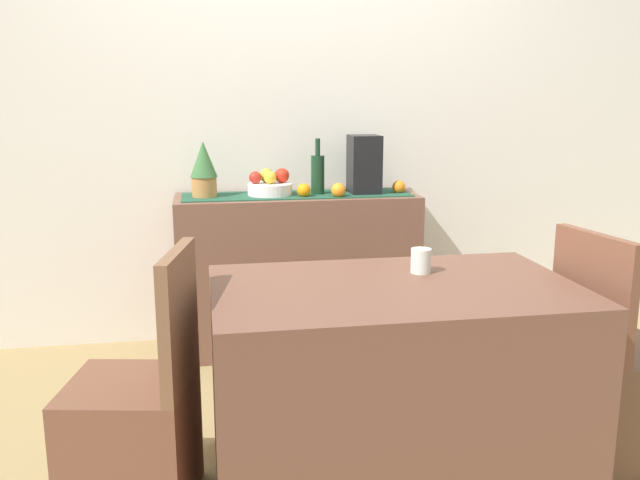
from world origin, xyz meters
The scene contains 19 objects.
ground_plane centered at (0.00, 0.00, -0.01)m, with size 6.40×6.40×0.02m, color #977F51.
room_wall_rear centered at (0.00, 1.18, 1.35)m, with size 6.40×0.06×2.70m, color silver.
sideboard_console centered at (0.00, 0.92, 0.43)m, with size 1.29×0.42×0.85m, color brown.
table_runner centered at (0.00, 0.92, 0.85)m, with size 1.21×0.32×0.01m, color #1F4B36.
fruit_bowl centered at (-0.14, 0.92, 0.89)m, with size 0.24×0.24×0.06m, color white.
apple_rear centered at (-0.08, 0.94, 0.96)m, with size 0.08×0.08×0.08m, color red.
apple_right centered at (-0.15, 0.90, 0.95)m, with size 0.07×0.07×0.07m, color gold.
apple_front centered at (-0.16, 0.97, 0.96)m, with size 0.08×0.08×0.08m, color #97A030.
apple_upper centered at (-0.22, 0.93, 0.95)m, with size 0.07×0.07×0.07m, color red.
wine_bottle centered at (0.11, 0.92, 0.97)m, with size 0.07×0.07×0.30m.
coffee_maker centered at (0.37, 0.92, 1.01)m, with size 0.16×0.18×0.31m, color black.
potted_plant centered at (-0.49, 0.92, 1.00)m, with size 0.14×0.14×0.29m.
orange_loose_far centered at (0.56, 0.89, 0.89)m, with size 0.07×0.07×0.07m, color orange.
orange_loose_end centered at (0.20, 0.80, 0.89)m, with size 0.08×0.08×0.08m, color orange.
orange_loose_mid centered at (0.02, 0.84, 0.89)m, with size 0.07×0.07×0.07m, color orange.
dining_table centered at (0.14, -0.47, 0.37)m, with size 1.26×0.77×0.74m, color brown.
coffee_cup centered at (0.28, -0.33, 0.79)m, with size 0.07×0.07×0.09m, color silver.
chair_near_window centered at (-0.75, -0.47, 0.27)m, with size 0.47×0.47×0.90m.
chair_by_corner centered at (1.03, -0.47, 0.27)m, with size 0.46×0.46×0.90m.
Camera 1 is at (-0.50, -2.62, 1.38)m, focal length 37.87 mm.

